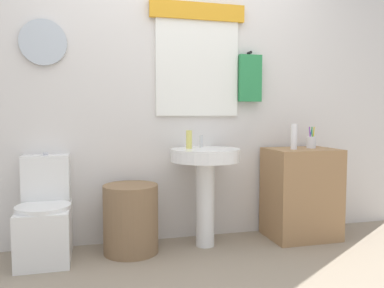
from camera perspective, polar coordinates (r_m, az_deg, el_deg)
back_wall at (r=3.27m, az=-2.88°, el=8.77°), size 4.40×0.18×2.60m
toilet at (r=3.05m, az=-21.01°, el=-10.44°), size 0.38×0.51×0.77m
laundry_hamper at (r=3.02m, az=-9.09°, el=-10.92°), size 0.42×0.42×0.52m
pedestal_sink at (r=3.06m, az=1.97°, el=-4.10°), size 0.55×0.55×0.79m
faucet at (r=3.15m, az=1.36°, el=0.40°), size 0.03×0.03×0.10m
wooden_cabinet at (r=3.44m, az=15.91°, el=-7.05°), size 0.57×0.44×0.77m
soap_bottle at (r=3.05m, az=-0.45°, el=0.69°), size 0.05×0.05×0.14m
lotion_bottle at (r=3.29m, az=14.95°, el=1.08°), size 0.05×0.05×0.21m
toothbrush_cup at (r=3.45m, az=17.33°, el=0.31°), size 0.08×0.08×0.19m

